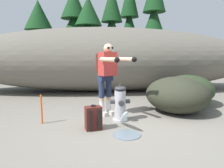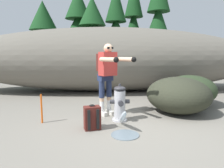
{
  "view_description": "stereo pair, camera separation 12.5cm",
  "coord_description": "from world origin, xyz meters",
  "px_view_note": "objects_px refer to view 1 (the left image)",
  "views": [
    {
      "loc": [
        -0.84,
        -3.8,
        1.38
      ],
      "look_at": [
        -0.34,
        0.61,
        0.75
      ],
      "focal_mm": 32.31,
      "sensor_mm": 36.0,
      "label": 1
    },
    {
      "loc": [
        -0.72,
        -3.81,
        1.38
      ],
      "look_at": [
        -0.34,
        0.61,
        0.75
      ],
      "focal_mm": 32.31,
      "sensor_mm": 36.0,
      "label": 2
    }
  ],
  "objects_px": {
    "boulder_small": "(162,92)",
    "survey_stake": "(42,109)",
    "fire_hydrant": "(120,104)",
    "utility_worker": "(107,71)",
    "spare_backpack": "(93,118)",
    "boulder_large": "(177,95)",
    "boulder_mid": "(188,90)"
  },
  "relations": [
    {
      "from": "boulder_small",
      "to": "survey_stake",
      "type": "xyz_separation_m",
      "value": [
        -3.3,
        -2.07,
        0.09
      ]
    },
    {
      "from": "fire_hydrant",
      "to": "utility_worker",
      "type": "xyz_separation_m",
      "value": [
        -0.23,
        0.42,
        0.67
      ]
    },
    {
      "from": "spare_backpack",
      "to": "boulder_large",
      "type": "relative_size",
      "value": 0.31
    },
    {
      "from": "fire_hydrant",
      "to": "spare_backpack",
      "type": "height_order",
      "value": "fire_hydrant"
    },
    {
      "from": "boulder_mid",
      "to": "survey_stake",
      "type": "bearing_deg",
      "value": -161.24
    },
    {
      "from": "fire_hydrant",
      "to": "boulder_small",
      "type": "relative_size",
      "value": 1.22
    },
    {
      "from": "utility_worker",
      "to": "boulder_small",
      "type": "bearing_deg",
      "value": 101.46
    },
    {
      "from": "survey_stake",
      "to": "spare_backpack",
      "type": "bearing_deg",
      "value": -22.9
    },
    {
      "from": "spare_backpack",
      "to": "boulder_small",
      "type": "relative_size",
      "value": 0.72
    },
    {
      "from": "utility_worker",
      "to": "boulder_small",
      "type": "relative_size",
      "value": 2.51
    },
    {
      "from": "fire_hydrant",
      "to": "boulder_large",
      "type": "height_order",
      "value": "boulder_large"
    },
    {
      "from": "boulder_large",
      "to": "survey_stake",
      "type": "relative_size",
      "value": 2.56
    },
    {
      "from": "spare_backpack",
      "to": "fire_hydrant",
      "type": "bearing_deg",
      "value": -64.61
    },
    {
      "from": "fire_hydrant",
      "to": "utility_worker",
      "type": "distance_m",
      "value": 0.83
    },
    {
      "from": "boulder_mid",
      "to": "utility_worker",
      "type": "bearing_deg",
      "value": -160.4
    },
    {
      "from": "boulder_small",
      "to": "boulder_large",
      "type": "bearing_deg",
      "value": -97.56
    },
    {
      "from": "boulder_mid",
      "to": "boulder_small",
      "type": "xyz_separation_m",
      "value": [
        -0.47,
        0.79,
        -0.2
      ]
    },
    {
      "from": "boulder_mid",
      "to": "survey_stake",
      "type": "height_order",
      "value": "boulder_mid"
    },
    {
      "from": "boulder_large",
      "to": "survey_stake",
      "type": "xyz_separation_m",
      "value": [
        -3.09,
        -0.49,
        -0.14
      ]
    },
    {
      "from": "utility_worker",
      "to": "boulder_large",
      "type": "relative_size",
      "value": 1.07
    },
    {
      "from": "boulder_large",
      "to": "boulder_small",
      "type": "bearing_deg",
      "value": 82.44
    },
    {
      "from": "boulder_mid",
      "to": "survey_stake",
      "type": "distance_m",
      "value": 3.98
    },
    {
      "from": "fire_hydrant",
      "to": "spare_backpack",
      "type": "bearing_deg",
      "value": -142.27
    },
    {
      "from": "boulder_large",
      "to": "utility_worker",
      "type": "bearing_deg",
      "value": -177.98
    },
    {
      "from": "utility_worker",
      "to": "boulder_small",
      "type": "distance_m",
      "value": 2.66
    },
    {
      "from": "survey_stake",
      "to": "boulder_large",
      "type": "bearing_deg",
      "value": 9.01
    },
    {
      "from": "boulder_mid",
      "to": "boulder_small",
      "type": "bearing_deg",
      "value": 120.75
    },
    {
      "from": "fire_hydrant",
      "to": "boulder_large",
      "type": "distance_m",
      "value": 1.55
    },
    {
      "from": "boulder_small",
      "to": "survey_stake",
      "type": "bearing_deg",
      "value": -147.85
    },
    {
      "from": "boulder_mid",
      "to": "survey_stake",
      "type": "xyz_separation_m",
      "value": [
        -3.77,
        -1.28,
        -0.12
      ]
    },
    {
      "from": "boulder_small",
      "to": "survey_stake",
      "type": "relative_size",
      "value": 1.09
    },
    {
      "from": "fire_hydrant",
      "to": "spare_backpack",
      "type": "xyz_separation_m",
      "value": [
        -0.58,
        -0.45,
        -0.15
      ]
    }
  ]
}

